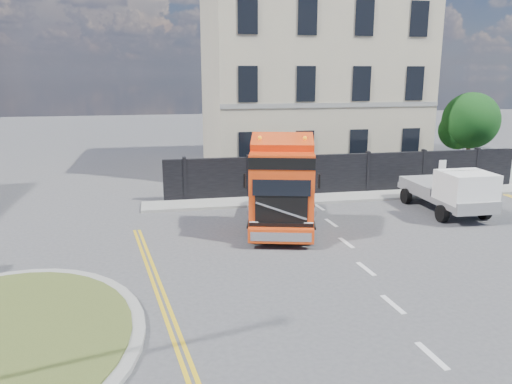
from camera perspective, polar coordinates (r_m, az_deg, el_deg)
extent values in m
plane|color=#424244|center=(15.29, 1.52, -9.04)|extent=(120.00, 120.00, 0.00)
cube|color=black|center=(25.01, 10.49, 2.05)|extent=(18.00, 0.25, 2.00)
cube|color=silver|center=(29.20, 26.22, 2.50)|extent=(2.60, 0.12, 2.00)
cube|color=#B4AA8F|center=(31.62, 5.77, 12.75)|extent=(12.00, 10.00, 11.00)
cylinder|color=#382619|center=(31.57, 23.01, 3.91)|extent=(0.24, 0.24, 2.40)
sphere|color=black|center=(31.34, 23.34, 7.51)|extent=(3.20, 3.20, 3.20)
sphere|color=black|center=(31.45, 22.08, 6.54)|extent=(2.20, 2.20, 2.20)
cube|color=gray|center=(24.40, 11.16, -0.53)|extent=(20.00, 1.60, 0.12)
cube|color=black|center=(19.76, 2.95, -1.75)|extent=(3.52, 6.00, 0.40)
cube|color=#E53F10|center=(17.95, 2.96, 0.79)|extent=(2.74, 2.81, 2.50)
cube|color=#E53F10|center=(18.68, 3.02, 4.50)|extent=(2.36, 1.34, 1.25)
cube|color=black|center=(16.75, 2.95, 1.13)|extent=(1.92, 0.54, 0.94)
cube|color=#E53F10|center=(16.95, 2.87, -4.99)|extent=(2.24, 0.86, 0.49)
cylinder|color=black|center=(17.67, -0.25, -4.29)|extent=(0.51, 0.97, 0.93)
cylinder|color=gray|center=(17.67, -0.25, -4.29)|extent=(0.44, 0.58, 0.51)
cylinder|color=black|center=(17.66, 6.03, -4.37)|extent=(0.51, 0.97, 0.93)
cylinder|color=gray|center=(17.66, 6.03, -4.37)|extent=(0.44, 0.58, 0.51)
cylinder|color=black|center=(20.71, 0.29, -1.62)|extent=(0.51, 0.97, 0.93)
cylinder|color=gray|center=(20.71, 0.29, -1.62)|extent=(0.44, 0.58, 0.51)
cylinder|color=black|center=(20.70, 5.64, -1.69)|extent=(0.51, 0.97, 0.93)
cylinder|color=gray|center=(20.70, 5.64, -1.69)|extent=(0.44, 0.58, 0.51)
cylinder|color=black|center=(21.74, 0.44, -0.89)|extent=(0.51, 0.97, 0.93)
cylinder|color=gray|center=(21.74, 0.44, -0.89)|extent=(0.44, 0.58, 0.51)
cylinder|color=black|center=(21.74, 5.53, -0.95)|extent=(0.51, 0.97, 0.93)
cylinder|color=gray|center=(21.74, 5.53, -0.95)|extent=(0.44, 0.58, 0.51)
cube|color=slate|center=(23.02, 20.66, -0.35)|extent=(1.92, 4.81, 0.25)
cube|color=silver|center=(21.65, 22.86, 0.39)|extent=(1.91, 1.81, 1.30)
cylinder|color=black|center=(21.37, 20.49, -2.33)|extent=(0.25, 0.70, 0.70)
cylinder|color=black|center=(22.42, 24.65, -2.00)|extent=(0.25, 0.70, 0.70)
cylinder|color=black|center=(23.89, 16.78, -0.44)|extent=(0.25, 0.70, 0.70)
cylinder|color=black|center=(24.83, 20.67, -0.22)|extent=(0.25, 0.70, 0.70)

